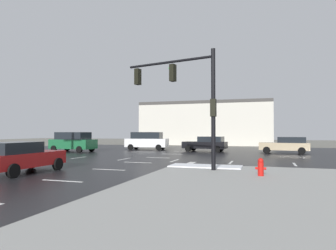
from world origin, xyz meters
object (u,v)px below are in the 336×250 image
(fire_hydrant, at_px, (261,167))
(suv_green, at_px, (73,141))
(traffic_signal_mast, at_px, (188,91))
(suv_white, at_px, (147,140))
(sedan_tan, at_px, (286,145))
(sedan_black, at_px, (206,144))
(sedan_red, at_px, (20,157))

(fire_hydrant, xyz_separation_m, suv_green, (-18.79, 12.69, 0.55))
(traffic_signal_mast, height_order, suv_white, traffic_signal_mast)
(sedan_tan, bearing_deg, sedan_black, 1.22)
(suv_white, xyz_separation_m, suv_green, (-6.01, -5.61, 0.00))
(fire_hydrant, bearing_deg, traffic_signal_mast, 155.85)
(fire_hydrant, distance_m, sedan_black, 18.11)
(traffic_signal_mast, height_order, sedan_tan, traffic_signal_mast)
(sedan_black, relative_size, sedan_tan, 1.00)
(traffic_signal_mast, bearing_deg, sedan_red, 37.89)
(traffic_signal_mast, height_order, fire_hydrant, traffic_signal_mast)
(traffic_signal_mast, bearing_deg, suv_green, -23.56)
(fire_hydrant, relative_size, sedan_red, 0.17)
(traffic_signal_mast, relative_size, sedan_red, 1.38)
(sedan_red, distance_m, sedan_black, 20.03)
(suv_white, bearing_deg, fire_hydrant, -60.52)
(traffic_signal_mast, distance_m, suv_white, 19.18)
(sedan_red, height_order, suv_green, suv_green)
(traffic_signal_mast, distance_m, sedan_tan, 16.60)
(sedan_red, bearing_deg, suv_white, 3.75)
(sedan_red, height_order, sedan_black, same)
(fire_hydrant, xyz_separation_m, suv_white, (-12.78, 18.30, 0.55))
(suv_white, bearing_deg, suv_green, -142.40)
(fire_hydrant, relative_size, sedan_tan, 0.17)
(suv_green, bearing_deg, sedan_tan, -163.50)
(fire_hydrant, xyz_separation_m, sedan_black, (-5.66, 17.20, 0.32))
(traffic_signal_mast, distance_m, sedan_black, 16.01)
(sedan_tan, bearing_deg, fire_hydrant, 86.85)
(sedan_black, relative_size, suv_white, 0.94)
(sedan_black, height_order, sedan_tan, same)
(sedan_red, distance_m, suv_green, 16.37)
(traffic_signal_mast, bearing_deg, sedan_black, -70.37)
(fire_hydrant, height_order, sedan_black, sedan_black)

